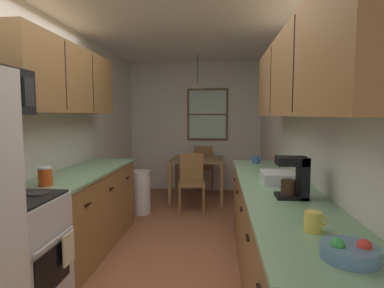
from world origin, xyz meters
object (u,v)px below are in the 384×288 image
dining_table (197,165)px  dining_chair_near (192,179)px  storage_canister (45,176)px  coffee_maker (296,177)px  trash_bin (141,192)px  mug_spare (256,160)px  mug_by_coffeemaker (313,222)px  dining_chair_far (203,166)px  fruit_bowl (350,251)px  dish_rack (278,178)px  stove_range (11,260)px

dining_table → dining_chair_near: dining_chair_near is taller
storage_canister → coffee_maker: size_ratio=0.54×
trash_bin → mug_spare: mug_spare is taller
trash_bin → mug_by_coffeemaker: 3.47m
dining_chair_near → dining_chair_far: same height
coffee_maker → storage_canister: bearing=174.0°
dining_table → coffee_maker: coffee_maker is taller
fruit_bowl → dish_rack: bearing=91.2°
dining_chair_near → dish_rack: bearing=-64.5°
dining_table → storage_canister: storage_canister is taller
stove_range → storage_canister: 0.71m
mug_spare → dish_rack: dish_rack is taller
mug_by_coffeemaker → dish_rack: (0.03, 1.18, -0.00)m
dining_table → storage_canister: size_ratio=5.56×
dish_rack → stove_range: bearing=-158.8°
dining_table → fruit_bowl: (0.95, -4.15, 0.31)m
mug_spare → fruit_bowl: size_ratio=0.52×
fruit_bowl → storage_canister: bearing=149.6°
mug_by_coffeemaker → dish_rack: size_ratio=0.37×
dish_rack → mug_by_coffeemaker: bearing=-91.4°
dining_chair_far → coffee_maker: bearing=-77.0°
mug_by_coffeemaker → storage_canister: bearing=155.9°
coffee_maker → stove_range: bearing=-172.2°
dining_chair_far → trash_bin: dining_chair_far is taller
dining_table → dish_rack: bearing=-71.0°
mug_by_coffeemaker → mug_spare: bearing=90.8°
fruit_bowl → mug_by_coffeemaker: bearing=100.9°
dining_table → trash_bin: dining_table is taller
stove_range → trash_bin: bearing=83.5°
mug_spare → dining_chair_near: bearing=136.1°
stove_range → dining_chair_near: (1.06, 2.78, 0.03)m
stove_range → dish_rack: stove_range is taller
mug_by_coffeemaker → dining_chair_near: bearing=106.3°
dining_chair_near → mug_spare: bearing=-43.9°
fruit_bowl → mug_spare: bearing=92.1°
dining_table → dish_rack: (0.91, -2.66, 0.32)m
storage_canister → dining_chair_far: bearing=71.9°
dish_rack → fruit_bowl: bearing=-88.8°
dining_table → mug_spare: size_ratio=7.41×
mug_spare → fruit_bowl: mug_spare is taller
storage_canister → dish_rack: storage_canister is taller
storage_canister → mug_by_coffeemaker: (1.99, -0.89, -0.03)m
dining_chair_far → fruit_bowl: (0.88, -4.81, 0.44)m
stove_range → storage_canister: bearing=90.6°
dining_table → dining_chair_far: bearing=84.0°
trash_bin → fruit_bowl: bearing=-61.9°
dining_table → fruit_bowl: size_ratio=3.84×
storage_canister → dish_rack: size_ratio=0.49×
dining_chair_near → fruit_bowl: 3.66m
stove_range → mug_by_coffeemaker: size_ratio=8.77×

